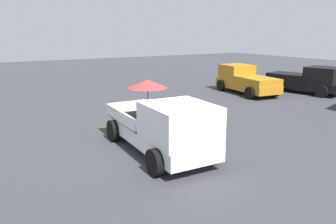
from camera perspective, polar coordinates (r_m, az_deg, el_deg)
name	(u,v)px	position (r m, az deg, el deg)	size (l,w,h in m)	color
ground_plane	(158,151)	(11.34, -1.71, -6.75)	(80.00, 80.00, 0.00)	#38383D
pickup_truck_main	(164,126)	(10.65, -0.65, -2.54)	(5.12, 2.40, 2.36)	black
pickup_truck_red	(245,80)	(22.35, 13.27, 5.44)	(4.98, 2.63, 1.80)	black
pickup_truck_far	(307,80)	(23.71, 23.09, 5.17)	(5.08, 2.97, 1.80)	black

